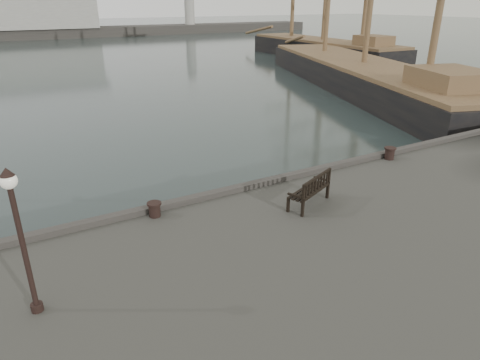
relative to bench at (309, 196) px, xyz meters
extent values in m
plane|color=black|center=(0.01, 2.16, -1.87)|extent=(400.00, 400.00, 0.00)
cube|color=#383530|center=(0.01, 94.16, -0.87)|extent=(140.00, 8.00, 2.00)
cylinder|color=#9E9D93|center=(38.01, 94.16, 4.13)|extent=(2.40, 2.40, 8.00)
cube|color=black|center=(-0.01, 0.03, 0.16)|extent=(1.80, 1.19, 0.04)
cube|color=black|center=(0.08, -0.20, 0.41)|extent=(1.60, 0.71, 0.51)
cube|color=black|center=(-0.01, 0.03, -0.08)|extent=(1.67, 1.08, 0.47)
cylinder|color=black|center=(-4.36, 1.66, -0.09)|extent=(0.51, 0.51, 0.44)
cylinder|color=black|center=(5.36, 1.66, -0.07)|extent=(0.55, 0.55, 0.48)
cylinder|color=black|center=(-7.83, -1.08, 1.07)|extent=(0.10, 0.10, 2.77)
cylinder|color=black|center=(-7.83, -1.08, -0.23)|extent=(0.24, 0.24, 0.17)
sphere|color=silver|center=(-7.83, -1.08, 2.55)|extent=(0.31, 0.31, 0.31)
cone|color=black|center=(-7.83, -1.08, 2.72)|extent=(0.26, 0.26, 0.16)
cube|color=black|center=(21.25, 18.91, -1.53)|extent=(18.06, 34.76, 3.44)
cube|color=brown|center=(21.25, 18.91, 0.34)|extent=(17.51, 34.00, 0.30)
cube|color=black|center=(32.07, 37.24, -1.49)|extent=(6.79, 26.90, 3.81)
cube|color=brown|center=(32.07, 37.24, 0.56)|extent=(6.49, 26.35, 0.30)
camera|label=1|loc=(-7.78, -9.16, 5.48)|focal=32.00mm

